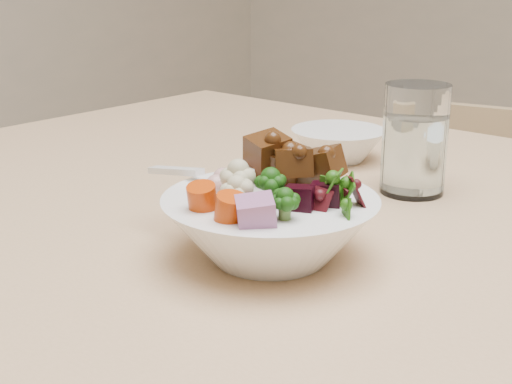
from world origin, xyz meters
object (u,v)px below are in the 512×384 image
Objects in this scene: chair_far at (488,279)px; water_glass at (414,144)px; food_bowl at (272,223)px; side_bowl at (338,145)px; dining_table at (491,342)px.

water_glass is at bearing -90.23° from chair_far.
chair_far is at bearing 95.37° from water_glass.
food_bowl is 0.36m from side_bowl.
dining_table is 13.88× the size of side_bowl.
water_glass reaches higher than side_bowl.
chair_far is 5.99× the size of water_glass.
chair_far is 0.66m from side_bowl.
water_glass is 0.17m from side_bowl.
dining_table is at bearing -38.73° from side_bowl.
dining_table is at bearing -80.46° from chair_far.
dining_table is 9.07× the size of food_bowl.
food_bowl is 1.53× the size of side_bowl.
side_bowl is at bearing -104.62° from chair_far.
chair_far is at bearing 91.80° from food_bowl.
dining_table is at bearing -45.75° from water_glass.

